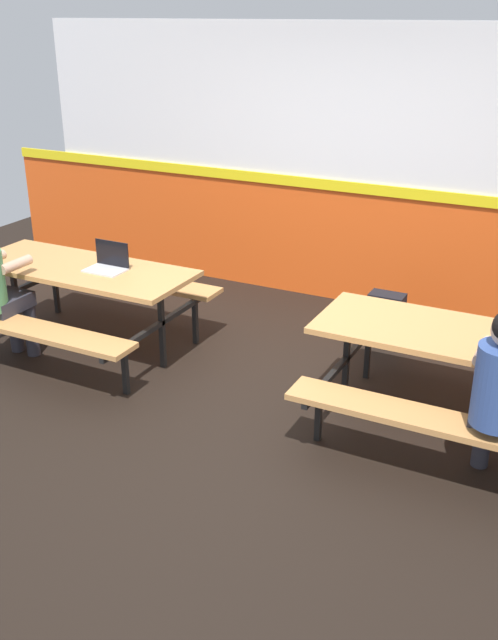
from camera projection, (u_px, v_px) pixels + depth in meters
The scene contains 6 objects.
ground_plane at pixel (235, 399), 5.44m from camera, with size 10.00×10.00×0.02m, color black.
accent_backdrop at pixel (349, 175), 6.83m from camera, with size 8.00×0.14×2.60m.
picnic_table_left at pixel (82, 285), 6.01m from camera, with size 1.91×1.56×0.74m.
picnic_table_right at pixel (459, 357), 4.77m from camera, with size 1.91×1.56×0.74m.
laptop_silver at pixel (108, 264), 5.85m from camera, with size 0.32×0.22×0.22m.
backpack_dark at pixel (386, 318), 6.30m from camera, with size 0.30×0.22×0.44m.
Camera 1 is at (2.25, -4.20, 2.68)m, focal length 40.69 mm.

